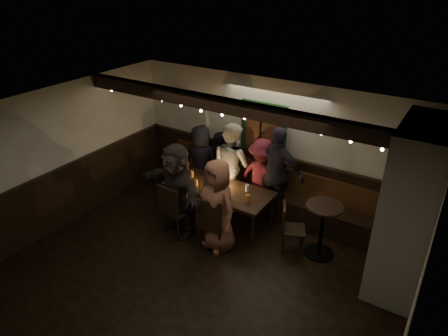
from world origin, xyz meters
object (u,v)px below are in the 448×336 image
Objects in this scene: high_top at (323,224)px; person_b at (221,166)px; dining_table at (218,191)px; chair_end at (289,225)px; chair_near_right at (211,221)px; person_c at (232,165)px; chair_near_left at (173,208)px; person_e at (277,174)px; person_a at (201,161)px; person_g at (218,206)px; person_f at (177,190)px; person_d at (262,176)px.

person_b is at bearing 164.55° from high_top.
chair_end is (1.47, -0.08, -0.18)m from dining_table.
chair_near_right is 1.58m from person_c.
high_top is (2.42, 0.90, 0.03)m from chair_near_left.
person_e is (-0.63, 0.81, 0.43)m from chair_end.
person_g is at bearing 125.75° from person_a.
person_b is 1.44m from person_f.
person_e reaches higher than person_a.
person_e reaches higher than high_top.
person_a is (-2.85, 0.58, 0.16)m from high_top.
chair_end is at bearing 154.09° from person_a.
dining_table is 0.80m from person_g.
chair_near_right reaches higher than high_top.
chair_near_right is at bearing 126.81° from person_c.
dining_table is 1.33× the size of person_d.
person_a is 1.37m from person_d.
person_b reaches higher than chair_end.
dining_table is 1.16× the size of person_f.
person_d reaches higher than chair_end.
person_g is at bearing 9.72° from chair_near_left.
person_g is (0.85, 0.15, 0.25)m from chair_near_left.
person_f is at bearing 67.19° from person_d.
chair_near_right is 0.62× the size of person_g.
person_c reaches higher than person_d.
dining_table is 0.73m from person_c.
person_f is at bearing 99.16° from person_a.
dining_table is at bearing 61.98° from chair_near_left.
dining_table is at bearing 132.07° from person_b.
chair_end is at bearing 168.76° from person_b.
person_e is 1.46m from person_g.
person_f is (-1.28, -1.40, -0.05)m from person_e.
chair_near_left is at bearing 102.57° from person_b.
person_c is at bearing 154.52° from chair_end.
chair_end is 0.56m from high_top.
high_top is 0.58× the size of person_g.
person_e is at bearing 62.45° from person_f.
chair_near_left is 0.90m from person_g.
high_top is 0.65× the size of person_b.
person_b is (-0.43, 0.76, 0.08)m from dining_table.
dining_table is 1.31× the size of person_a.
person_f is at bearing 93.24° from chair_near_left.
person_f is (-2.43, -0.76, 0.26)m from high_top.
person_e is at bearing 40.92° from dining_table.
person_c is at bearing 6.30° from person_e.
person_c reaches higher than dining_table.
person_c is at bearing 178.70° from person_b.
high_top is 2.52m from person_b.
person_c is (-2.12, 0.59, 0.27)m from high_top.
person_g reaches higher than high_top.
person_e is at bearing -159.12° from person_c.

